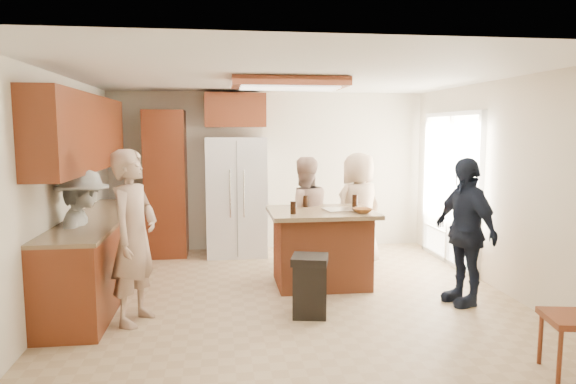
{
  "coord_description": "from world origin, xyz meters",
  "views": [
    {
      "loc": [
        -0.8,
        -5.68,
        1.91
      ],
      "look_at": [
        0.03,
        0.52,
        1.15
      ],
      "focal_mm": 32.0,
      "sensor_mm": 36.0,
      "label": 1
    }
  ],
  "objects": [
    {
      "name": "room_shell",
      "position": [
        4.37,
        1.64,
        0.87
      ],
      "size": [
        8.0,
        5.2,
        5.0
      ],
      "color": "tan",
      "rests_on": "ground"
    },
    {
      "name": "person_front_left",
      "position": [
        -1.64,
        -0.57,
        0.86
      ],
      "size": [
        0.65,
        0.75,
        1.73
      ],
      "primitive_type": "imported",
      "rotation": [
        0.0,
        0.0,
        1.21
      ],
      "color": "tan",
      "rests_on": "ground"
    },
    {
      "name": "person_behind_left",
      "position": [
        0.3,
        0.95,
        0.78
      ],
      "size": [
        0.8,
        0.54,
        1.56
      ],
      "primitive_type": "imported",
      "rotation": [
        0.0,
        0.0,
        3.24
      ],
      "color": "tan",
      "rests_on": "ground"
    },
    {
      "name": "person_behind_right",
      "position": [
        1.12,
        1.21,
        0.8
      ],
      "size": [
        0.92,
        0.78,
        1.6
      ],
      "primitive_type": "imported",
      "rotation": [
        0.0,
        0.0,
        3.56
      ],
      "color": "tan",
      "rests_on": "ground"
    },
    {
      "name": "person_side_right",
      "position": [
        1.85,
        -0.47,
        0.81
      ],
      "size": [
        0.66,
        1.02,
        1.62
      ],
      "primitive_type": "imported",
      "rotation": [
        0.0,
        0.0,
        -1.37
      ],
      "color": "black",
      "rests_on": "ground"
    },
    {
      "name": "person_counter",
      "position": [
        -2.23,
        -0.11,
        0.76
      ],
      "size": [
        0.48,
        0.99,
        1.51
      ],
      "primitive_type": "imported",
      "rotation": [
        0.0,
        0.0,
        1.6
      ],
      "color": "gray",
      "rests_on": "ground"
    },
    {
      "name": "left_cabinetry",
      "position": [
        -2.24,
        0.4,
        0.96
      ],
      "size": [
        0.64,
        3.0,
        2.3
      ],
      "color": "maroon",
      "rests_on": "ground"
    },
    {
      "name": "back_wall_units",
      "position": [
        -1.33,
        2.2,
        1.38
      ],
      "size": [
        1.8,
        0.6,
        2.45
      ],
      "color": "maroon",
      "rests_on": "ground"
    },
    {
      "name": "refrigerator",
      "position": [
        -0.55,
        2.12,
        0.9
      ],
      "size": [
        0.9,
        0.76,
        1.8
      ],
      "color": "white",
      "rests_on": "ground"
    },
    {
      "name": "kitchen_island",
      "position": [
        0.43,
        0.42,
        0.47
      ],
      "size": [
        1.28,
        1.03,
        0.93
      ],
      "color": "#A24C29",
      "rests_on": "ground"
    },
    {
      "name": "island_items",
      "position": [
        0.67,
        0.35,
        0.96
      ],
      "size": [
        1.0,
        0.71,
        0.15
      ],
      "color": "silver",
      "rests_on": "kitchen_island"
    },
    {
      "name": "trash_bin",
      "position": [
        0.11,
        -0.63,
        0.32
      ],
      "size": [
        0.44,
        0.44,
        0.63
      ],
      "color": "black",
      "rests_on": "ground"
    }
  ]
}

